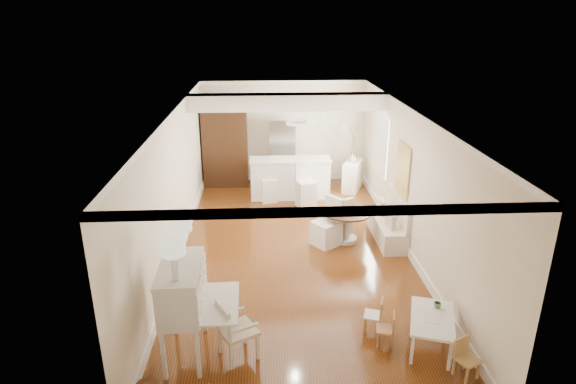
{
  "coord_description": "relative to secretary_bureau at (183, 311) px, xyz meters",
  "views": [
    {
      "loc": [
        -0.58,
        -8.57,
        4.47
      ],
      "look_at": [
        -0.1,
        0.3,
        1.18
      ],
      "focal_mm": 30.0,
      "sensor_mm": 36.0,
      "label": 1
    }
  ],
  "objects": [
    {
      "name": "pencil_cup",
      "position": [
        3.59,
        0.2,
        -0.17
      ],
      "size": [
        0.14,
        0.14,
        0.08
      ],
      "primitive_type": "imported",
      "rotation": [
        0.0,
        0.0,
        -0.36
      ],
      "color": "#578950",
      "rests_on": "kids_table"
    },
    {
      "name": "banquette",
      "position": [
        3.69,
        3.46,
        -0.21
      ],
      "size": [
        0.52,
        1.6,
        0.98
      ],
      "primitive_type": "cube",
      "color": "silver",
      "rests_on": "ground"
    },
    {
      "name": "kids_chair_b",
      "position": [
        2.71,
        0.38,
        -0.42
      ],
      "size": [
        0.33,
        0.33,
        0.55
      ],
      "primitive_type": "cube",
      "rotation": [
        0.0,
        0.0,
        -1.88
      ],
      "color": "tan",
      "rests_on": "ground"
    },
    {
      "name": "secretary_bureau",
      "position": [
        0.0,
        0.0,
        0.0
      ],
      "size": [
        1.12,
        1.14,
        1.39
      ],
      "primitive_type": "cube",
      "rotation": [
        0.0,
        0.0,
        0.03
      ],
      "color": "silver",
      "rests_on": "ground"
    },
    {
      "name": "branch_vase",
      "position": [
        3.49,
        6.55,
        0.2
      ],
      "size": [
        0.18,
        0.18,
        0.18
      ],
      "primitive_type": "imported",
      "rotation": [
        0.0,
        0.0,
        0.01
      ],
      "color": "white",
      "rests_on": "sideboard"
    },
    {
      "name": "bar_stool_right",
      "position": [
        2.15,
        5.37,
        -0.17
      ],
      "size": [
        0.52,
        0.52,
        1.06
      ],
      "primitive_type": "cube",
      "rotation": [
        0.0,
        0.0,
        0.29
      ],
      "color": "silver",
      "rests_on": "ground"
    },
    {
      "name": "pantry_cabinet",
      "position": [
        0.1,
        7.14,
        0.45
      ],
      "size": [
        1.2,
        0.6,
        2.3
      ],
      "primitive_type": "cube",
      "color": "#381E11",
      "rests_on": "ground"
    },
    {
      "name": "fridge",
      "position": [
        2.0,
        7.11,
        0.2
      ],
      "size": [
        0.75,
        0.65,
        1.8
      ],
      "primitive_type": "imported",
      "color": "silver",
      "rests_on": "ground"
    },
    {
      "name": "room",
      "position": [
        1.74,
        3.29,
        1.28
      ],
      "size": [
        9.0,
        9.04,
        2.82
      ],
      "color": "brown",
      "rests_on": "ground"
    },
    {
      "name": "bar_stool_left",
      "position": [
        1.24,
        5.79,
        -0.23
      ],
      "size": [
        0.45,
        0.45,
        0.94
      ],
      "primitive_type": "cube",
      "rotation": [
        0.0,
        0.0,
        0.22
      ],
      "color": "white",
      "rests_on": "ground"
    },
    {
      "name": "kids_chair_a",
      "position": [
        2.81,
        0.06,
        -0.44
      ],
      "size": [
        0.3,
        0.3,
        0.51
      ],
      "primitive_type": "cube",
      "rotation": [
        0.0,
        0.0,
        -1.8
      ],
      "color": "#AE774F",
      "rests_on": "ground"
    },
    {
      "name": "dining_table",
      "position": [
        2.82,
        3.41,
        -0.36
      ],
      "size": [
        1.18,
        1.18,
        0.68
      ],
      "primitive_type": "cylinder",
      "rotation": [
        0.0,
        0.0,
        0.2
      ],
      "color": "#4A2717",
      "rests_on": "ground"
    },
    {
      "name": "kids_table",
      "position": [
        3.44,
        -0.03,
        -0.45
      ],
      "size": [
        0.86,
        1.11,
        0.49
      ],
      "primitive_type": "cube",
      "rotation": [
        0.0,
        0.0,
        -0.32
      ],
      "color": "white",
      "rests_on": "ground"
    },
    {
      "name": "sideboard",
      "position": [
        3.5,
        6.51,
        -0.29
      ],
      "size": [
        0.68,
        0.92,
        0.8
      ],
      "primitive_type": "cube",
      "rotation": [
        0.0,
        0.0,
        -0.41
      ],
      "color": "silver",
      "rests_on": "ground"
    },
    {
      "name": "slip_chair_near",
      "position": [
        2.38,
        3.28,
        -0.2
      ],
      "size": [
        0.68,
        0.67,
        1.0
      ],
      "primitive_type": "cube",
      "rotation": [
        0.0,
        0.0,
        -0.94
      ],
      "color": "white",
      "rests_on": "ground"
    },
    {
      "name": "slip_chair_far",
      "position": [
        2.71,
        3.72,
        -0.26
      ],
      "size": [
        0.58,
        0.59,
        0.88
      ],
      "primitive_type": "cube",
      "rotation": [
        0.0,
        0.0,
        -2.57
      ],
      "color": "white",
      "rests_on": "ground"
    },
    {
      "name": "breakfast_counter",
      "position": [
        1.8,
        6.06,
        -0.18
      ],
      "size": [
        2.05,
        0.65,
        1.03
      ],
      "primitive_type": "cube",
      "color": "white",
      "rests_on": "ground"
    },
    {
      "name": "kids_chair_c",
      "position": [
        3.71,
        -0.66,
        -0.42
      ],
      "size": [
        0.36,
        0.36,
        0.56
      ],
      "primitive_type": "cube",
      "rotation": [
        0.0,
        0.0,
        0.47
      ],
      "color": "tan",
      "rests_on": "ground"
    },
    {
      "name": "gustavian_armchair",
      "position": [
        0.73,
        -0.09,
        -0.26
      ],
      "size": [
        0.68,
        0.68,
        0.87
      ],
      "primitive_type": "cube",
      "rotation": [
        0.0,
        0.0,
        2.05
      ],
      "color": "silver",
      "rests_on": "ground"
    }
  ]
}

